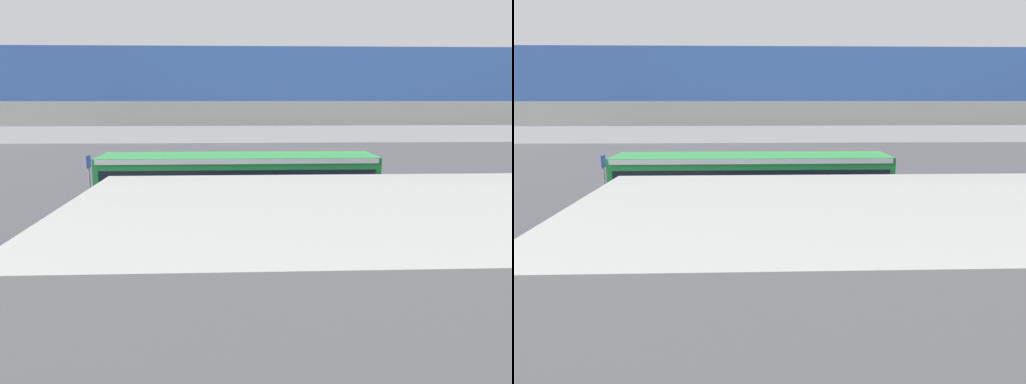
{
  "view_description": "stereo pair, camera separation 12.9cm",
  "coord_description": "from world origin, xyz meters",
  "views": [
    {
      "loc": [
        -1.0,
        20.98,
        5.58
      ],
      "look_at": [
        -1.94,
        0.2,
        1.6
      ],
      "focal_mm": 35.25,
      "sensor_mm": 36.0,
      "label": 1
    },
    {
      "loc": [
        -1.13,
        20.99,
        5.58
      ],
      "look_at": [
        -1.94,
        0.2,
        1.6
      ],
      "focal_mm": 35.25,
      "sensor_mm": 36.0,
      "label": 2
    }
  ],
  "objects": [
    {
      "name": "pedestrian",
      "position": [
        3.78,
        -2.42,
        0.89
      ],
      "size": [
        0.38,
        0.38,
        1.79
      ],
      "color": "#2D2D38",
      "rests_on": "ground"
    },
    {
      "name": "lane_dash_centre",
      "position": [
        4.0,
        -2.89,
        0.0
      ],
      "size": [
        2.0,
        0.2,
        0.01
      ],
      "primitive_type": "cube",
      "color": "silver",
      "rests_on": "ground"
    },
    {
      "name": "parked_van",
      "position": [
        -6.3,
        5.01,
        1.18
      ],
      "size": [
        4.8,
        2.17,
        2.05
      ],
      "color": "black",
      "rests_on": "ground"
    },
    {
      "name": "traffic_sign",
      "position": [
        5.93,
        -3.19,
        1.89
      ],
      "size": [
        0.08,
        0.6,
        2.8
      ],
      "color": "slate",
      "rests_on": "ground"
    },
    {
      "name": "lane_dash_left",
      "position": [
        0.0,
        -2.89,
        0.0
      ],
      "size": [
        2.0,
        0.2,
        0.01
      ],
      "primitive_type": "cube",
      "color": "silver",
      "rests_on": "ground"
    },
    {
      "name": "lane_dash_leftmost",
      "position": [
        -4.0,
        -2.89,
        0.0
      ],
      "size": [
        2.0,
        0.2,
        0.01
      ],
      "primitive_type": "cube",
      "color": "silver",
      "rests_on": "ground"
    },
    {
      "name": "bicycle_orange",
      "position": [
        -9.59,
        3.19,
        0.37
      ],
      "size": [
        1.77,
        0.44,
        0.96
      ],
      "color": "black",
      "rests_on": "ground"
    },
    {
      "name": "city_bus",
      "position": [
        -1.2,
        -0.04,
        1.88
      ],
      "size": [
        11.54,
        2.85,
        3.15
      ],
      "color": "#1E8C38",
      "rests_on": "ground"
    },
    {
      "name": "station_building",
      "position": [
        -3.31,
        14.67,
        2.1
      ],
      "size": [
        9.0,
        5.04,
        4.2
      ],
      "color": "#9E9E99",
      "rests_on": "ground"
    },
    {
      "name": "pedestrian_overpass",
      "position": [
        0.0,
        9.2,
        4.9
      ],
      "size": [
        31.4,
        2.6,
        6.57
      ],
      "color": "#9E9E99",
      "rests_on": "ground"
    },
    {
      "name": "ground",
      "position": [
        0.0,
        0.0,
        0.0
      ],
      "size": [
        80.0,
        80.0,
        0.0
      ],
      "primitive_type": "plane",
      "color": "#424247"
    }
  ]
}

